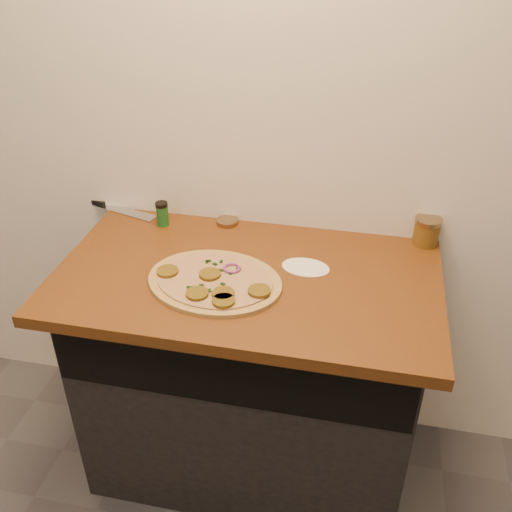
% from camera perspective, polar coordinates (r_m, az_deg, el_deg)
% --- Properties ---
extents(cabinet, '(1.10, 0.60, 0.86)m').
position_cam_1_polar(cabinet, '(2.11, -0.62, -11.92)').
color(cabinet, black).
rests_on(cabinet, ground).
extents(countertop, '(1.20, 0.70, 0.04)m').
position_cam_1_polar(countertop, '(1.80, -0.91, -2.26)').
color(countertop, brown).
rests_on(countertop, cabinet).
extents(pizza, '(0.47, 0.47, 0.03)m').
position_cam_1_polar(pizza, '(1.73, -4.14, -2.53)').
color(pizza, tan).
rests_on(pizza, countertop).
extents(chefs_knife, '(0.36, 0.14, 0.02)m').
position_cam_1_polar(chefs_knife, '(2.24, -14.62, 4.89)').
color(chefs_knife, '#B7BAC1').
rests_on(chefs_knife, countertop).
extents(mason_jar_lid, '(0.10, 0.10, 0.02)m').
position_cam_1_polar(mason_jar_lid, '(2.05, -2.88, 3.45)').
color(mason_jar_lid, '#8E7552').
rests_on(mason_jar_lid, countertop).
extents(salsa_jar, '(0.09, 0.09, 0.10)m').
position_cam_1_polar(salsa_jar, '(1.99, 16.69, 2.40)').
color(salsa_jar, maroon).
rests_on(salsa_jar, countertop).
extents(spice_shaker, '(0.04, 0.04, 0.09)m').
position_cam_1_polar(spice_shaker, '(2.05, -9.35, 4.19)').
color(spice_shaker, '#1B5820').
rests_on(spice_shaker, countertop).
extents(flour_spill, '(0.17, 0.17, 0.00)m').
position_cam_1_polar(flour_spill, '(1.82, 4.98, -1.12)').
color(flour_spill, white).
rests_on(flour_spill, countertop).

